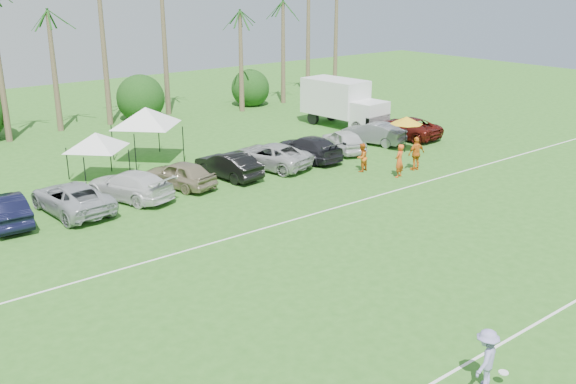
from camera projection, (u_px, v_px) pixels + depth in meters
ground at (566, 373)px, 17.87m from camera, size 120.00×120.00×0.00m
field_lines at (363, 274)px, 23.81m from camera, size 80.00×12.10×0.01m
palm_tree_5 at (54, 11)px, 43.43m from camera, size 2.40×2.40×9.90m
palm_tree_8 at (217, 17)px, 51.38m from camera, size 2.40×2.40×8.90m
palm_tree_9 at (267, 4)px, 54.05m from camera, size 2.40×2.40×9.90m
bush_tree_2 at (136, 95)px, 49.80m from camera, size 4.00×4.00×4.00m
bush_tree_3 at (242, 83)px, 55.70m from camera, size 4.00×4.00×4.00m
sideline_player_a at (399, 161)px, 35.16m from camera, size 0.78×0.62×1.86m
sideline_player_b at (362, 157)px, 36.24m from camera, size 0.89×0.75×1.63m
sideline_player_c at (416, 154)px, 36.46m from camera, size 1.19×0.62×1.94m
box_truck at (343, 102)px, 46.92m from camera, size 3.11×6.81×3.40m
canopy_tent_left at (95, 132)px, 34.01m from camera, size 3.84×3.84×3.11m
canopy_tent_right at (145, 107)px, 37.48m from camera, size 4.72×4.72×3.83m
market_umbrella at (407, 120)px, 39.90m from camera, size 2.04×2.04×2.27m
frisbee_player at (486, 358)px, 17.05m from camera, size 1.22×0.91×1.69m
parked_car_1 at (4, 209)px, 28.43m from camera, size 1.73×4.40×1.43m
parked_car_2 at (72, 198)px, 29.92m from camera, size 2.75×5.29×1.43m
parked_car_3 at (129, 185)px, 31.71m from camera, size 3.53×5.30×1.43m
parked_car_4 at (180, 174)px, 33.52m from camera, size 2.71×4.48×1.43m
parked_car_5 at (228, 165)px, 35.15m from camera, size 2.02×4.48×1.43m
parked_car_6 at (269, 156)px, 37.01m from camera, size 3.66×5.58×1.43m
parked_car_7 at (308, 148)px, 38.71m from camera, size 2.00×4.91×1.43m
parked_car_8 at (343, 141)px, 40.44m from camera, size 2.98×4.50×1.43m
parked_car_9 at (373, 133)px, 42.40m from camera, size 2.78×4.58×1.43m
parked_car_10 at (405, 127)px, 43.97m from camera, size 2.75×5.29×1.43m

